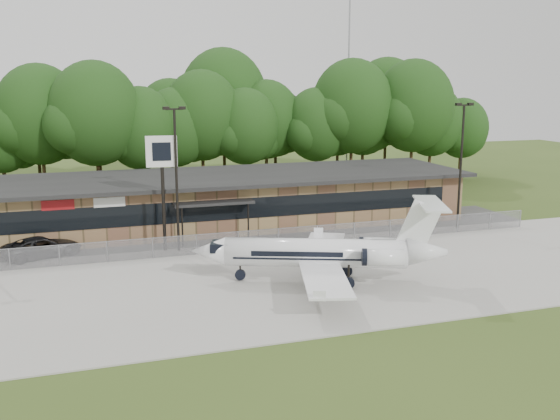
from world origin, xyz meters
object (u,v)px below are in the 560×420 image
object	(u,v)px
business_jet	(325,254)
pole_sign	(162,164)
suv	(42,247)
terminal	(223,199)

from	to	relation	value
business_jet	pole_sign	size ratio (longest dim) A/B	1.83
business_jet	suv	xyz separation A→B (m)	(-16.36, 11.31, -1.12)
suv	pole_sign	bearing A→B (deg)	-119.01
terminal	suv	size ratio (longest dim) A/B	7.86
terminal	business_jet	bearing A→B (deg)	-82.86
suv	pole_sign	world-z (taller)	pole_sign
business_jet	suv	world-z (taller)	business_jet
business_jet	suv	bearing A→B (deg)	166.59
terminal	suv	xyz separation A→B (m)	(-14.18, -6.05, -1.45)
terminal	suv	distance (m)	15.49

